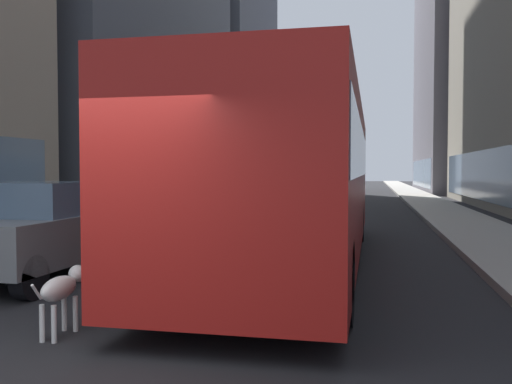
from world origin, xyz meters
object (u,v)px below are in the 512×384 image
(car_grey_wagon, at_px, (47,228))
(dalmatian_dog, at_px, (62,289))
(car_yellow_taxi, at_px, (316,185))
(car_black_suv, at_px, (211,199))
(transit_bus, at_px, (295,172))

(car_grey_wagon, relative_size, dalmatian_dog, 4.40)
(car_yellow_taxi, xyz_separation_m, dalmatian_dog, (0.55, -33.02, -0.31))
(car_yellow_taxi, bearing_deg, car_black_suv, -94.50)
(car_black_suv, relative_size, dalmatian_dog, 4.76)
(transit_bus, distance_m, car_yellow_taxi, 27.96)
(car_yellow_taxi, bearing_deg, transit_bus, -85.07)
(car_grey_wagon, bearing_deg, car_black_suv, 90.00)
(transit_bus, height_order, car_yellow_taxi, transit_bus)
(transit_bus, xyz_separation_m, dalmatian_dog, (-1.85, -5.17, -1.26))
(car_grey_wagon, distance_m, car_black_suv, 9.67)
(car_yellow_taxi, bearing_deg, car_grey_wagon, -93.05)
(transit_bus, xyz_separation_m, car_black_suv, (-4.00, 7.49, -0.95))
(transit_bus, bearing_deg, car_black_suv, 118.09)
(dalmatian_dog, bearing_deg, car_yellow_taxi, 90.96)
(car_yellow_taxi, bearing_deg, dalmatian_dog, -89.04)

